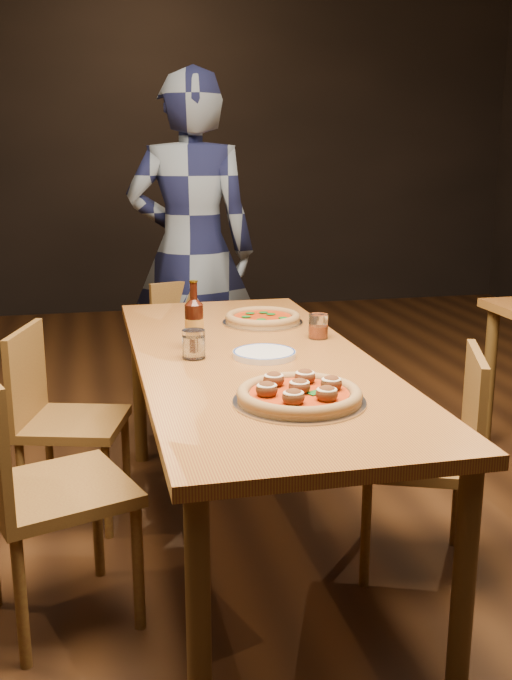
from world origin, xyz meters
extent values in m
plane|color=black|center=(0.00, 0.00, 0.00)|extent=(9.00, 9.00, 0.00)
plane|color=black|center=(0.00, 4.50, 1.50)|extent=(7.00, 0.00, 7.00)
cube|color=brown|center=(0.00, 0.00, 0.73)|extent=(0.80, 2.00, 0.04)
cylinder|color=#553B18|center=(-0.34, -0.94, 0.35)|extent=(0.06, 0.06, 0.71)
cylinder|color=#553B18|center=(-0.34, 0.94, 0.35)|extent=(0.06, 0.06, 0.71)
cylinder|color=#553B18|center=(0.34, -0.94, 0.35)|extent=(0.06, 0.06, 0.71)
cylinder|color=#553B18|center=(0.34, 0.94, 0.35)|extent=(0.06, 0.06, 0.71)
cylinder|color=#553B18|center=(1.36, 0.74, 0.35)|extent=(0.06, 0.06, 0.71)
cylinder|color=#B7B7BF|center=(0.02, -0.52, 0.75)|extent=(0.38, 0.38, 0.01)
cylinder|color=#A67245|center=(0.02, -0.52, 0.77)|extent=(0.36, 0.36, 0.02)
torus|color=#A67245|center=(0.02, -0.52, 0.78)|extent=(0.36, 0.36, 0.04)
cylinder|color=#A32309|center=(0.02, -0.52, 0.78)|extent=(0.28, 0.28, 0.00)
cylinder|color=#B7B7BF|center=(0.15, 0.50, 0.75)|extent=(0.33, 0.33, 0.01)
cylinder|color=#A67245|center=(0.15, 0.50, 0.77)|extent=(0.31, 0.31, 0.02)
torus|color=#A67245|center=(0.15, 0.50, 0.78)|extent=(0.31, 0.31, 0.04)
cylinder|color=#A32309|center=(0.15, 0.50, 0.78)|extent=(0.24, 0.24, 0.00)
cylinder|color=white|center=(0.04, -0.02, 0.76)|extent=(0.22, 0.22, 0.02)
cylinder|color=black|center=(-0.18, 0.15, 0.83)|extent=(0.07, 0.07, 0.16)
cylinder|color=black|center=(-0.18, 0.15, 0.95)|extent=(0.03, 0.03, 0.08)
cylinder|color=#BA7C2D|center=(-0.18, 0.15, 0.83)|extent=(0.07, 0.07, 0.06)
cylinder|color=white|center=(-0.21, 0.02, 0.80)|extent=(0.08, 0.08, 0.10)
cylinder|color=#AC4213|center=(0.30, 0.20, 0.80)|extent=(0.07, 0.07, 0.09)
imported|color=black|center=(0.00, 1.49, 0.93)|extent=(0.75, 0.58, 1.85)
camera|label=1|loc=(-0.55, -2.49, 1.45)|focal=40.00mm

